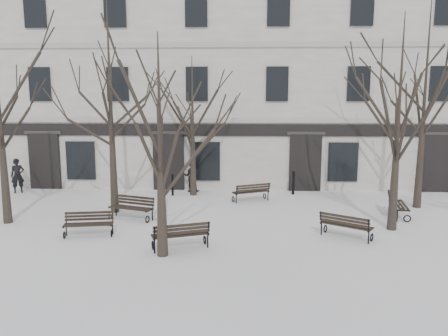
# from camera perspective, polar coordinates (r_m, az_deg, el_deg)

# --- Properties ---
(ground) EXTENTS (100.00, 100.00, 0.00)m
(ground) POSITION_cam_1_polar(r_m,az_deg,el_deg) (14.95, 1.26, -9.28)
(ground) COLOR white
(ground) RESTS_ON ground
(building) EXTENTS (40.40, 10.20, 11.40)m
(building) POSITION_cam_1_polar(r_m,az_deg,el_deg) (27.15, 1.82, 10.84)
(building) COLOR beige
(building) RESTS_ON ground
(tree_1) EXTENTS (4.60, 4.60, 6.56)m
(tree_1) POSITION_cam_1_polar(r_m,az_deg,el_deg) (12.79, -8.41, 6.25)
(tree_1) COLOR black
(tree_1) RESTS_ON ground
(tree_2) EXTENTS (5.32, 5.32, 7.60)m
(tree_2) POSITION_cam_1_polar(r_m,az_deg,el_deg) (16.45, 21.98, 8.58)
(tree_2) COLOR black
(tree_2) RESTS_ON ground
(tree_4) EXTENTS (6.16, 6.16, 8.80)m
(tree_4) POSITION_cam_1_polar(r_m,az_deg,el_deg) (18.33, -14.72, 11.30)
(tree_4) COLOR black
(tree_4) RESTS_ON ground
(tree_5) EXTENTS (4.67, 4.67, 6.67)m
(tree_5) POSITION_cam_1_polar(r_m,az_deg,el_deg) (21.02, -4.15, 7.63)
(tree_5) COLOR black
(tree_5) RESTS_ON ground
(tree_6) EXTENTS (6.26, 6.26, 8.94)m
(tree_6) POSITION_cam_1_polar(r_m,az_deg,el_deg) (20.36, 24.89, 10.76)
(tree_6) COLOR black
(tree_6) RESTS_ON ground
(bench_0) EXTENTS (1.72, 0.86, 0.83)m
(bench_0) POSITION_cam_1_polar(r_m,az_deg,el_deg) (15.87, -17.25, -6.90)
(bench_0) COLOR black
(bench_0) RESTS_ON ground
(bench_1) EXTENTS (1.88, 1.21, 0.90)m
(bench_1) POSITION_cam_1_polar(r_m,az_deg,el_deg) (13.92, -5.68, -8.61)
(bench_1) COLOR black
(bench_1) RESTS_ON ground
(bench_2) EXTENTS (1.76, 1.46, 0.87)m
(bench_2) POSITION_cam_1_polar(r_m,az_deg,el_deg) (15.45, 15.62, -7.17)
(bench_2) COLOR black
(bench_2) RESTS_ON ground
(bench_3) EXTENTS (1.88, 1.21, 0.90)m
(bench_3) POSITION_cam_1_polar(r_m,az_deg,el_deg) (17.58, -11.93, -4.98)
(bench_3) COLOR black
(bench_3) RESTS_ON ground
(bench_4) EXTENTS (1.79, 1.27, 0.86)m
(bench_4) POSITION_cam_1_polar(r_m,az_deg,el_deg) (20.11, 3.59, -3.07)
(bench_4) COLOR black
(bench_4) RESTS_ON ground
(bench_5) EXTENTS (0.95, 1.88, 0.91)m
(bench_5) POSITION_cam_1_polar(r_m,az_deg,el_deg) (18.95, 21.67, -4.40)
(bench_5) COLOR black
(bench_5) RESTS_ON ground
(bollard_a) EXTENTS (0.14, 0.14, 1.06)m
(bollard_a) POSITION_cam_1_polar(r_m,az_deg,el_deg) (21.42, -6.75, -2.08)
(bollard_a) COLOR black
(bollard_a) RESTS_ON ground
(bollard_b) EXTENTS (0.15, 0.15, 1.17)m
(bollard_b) POSITION_cam_1_polar(r_m,az_deg,el_deg) (21.76, 9.04, -1.80)
(bollard_b) COLOR black
(bollard_b) RESTS_ON ground
(pedestrian_a) EXTENTS (0.76, 0.68, 1.74)m
(pedestrian_a) POSITION_cam_1_polar(r_m,az_deg,el_deg) (24.30, -25.22, -2.93)
(pedestrian_a) COLOR black
(pedestrian_a) RESTS_ON ground
(pedestrian_b) EXTENTS (0.79, 0.62, 1.60)m
(pedestrian_b) POSITION_cam_1_polar(r_m,az_deg,el_deg) (22.32, -4.23, -3.08)
(pedestrian_b) COLOR black
(pedestrian_b) RESTS_ON ground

